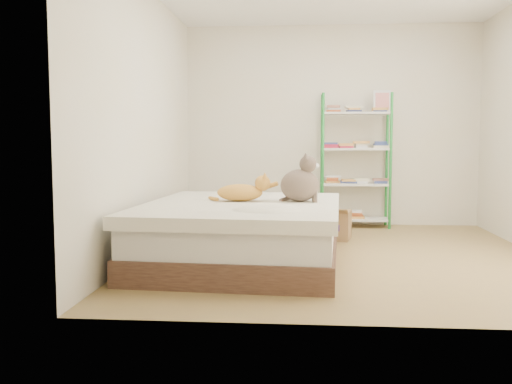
# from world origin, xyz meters

# --- Properties ---
(room) EXTENTS (3.81, 4.21, 2.61)m
(room) POSITION_xyz_m (0.00, 0.00, 1.30)
(room) COLOR olive
(room) RESTS_ON ground
(bed) EXTENTS (1.86, 2.26, 0.55)m
(bed) POSITION_xyz_m (-0.91, -0.39, 0.27)
(bed) COLOR brown
(bed) RESTS_ON ground
(orange_cat) EXTENTS (0.51, 0.29, 0.20)m
(orange_cat) POSITION_xyz_m (-0.95, -0.26, 0.65)
(orange_cat) COLOR gold
(orange_cat) RESTS_ON bed
(grey_cat) EXTENTS (0.39, 0.33, 0.43)m
(grey_cat) POSITION_xyz_m (-0.40, -0.25, 0.76)
(grey_cat) COLOR #6F5B52
(grey_cat) RESTS_ON bed
(shelf_unit) EXTENTS (0.88, 0.36, 1.74)m
(shelf_unit) POSITION_xyz_m (0.31, 1.88, 0.88)
(shelf_unit) COLOR #258C39
(shelf_unit) RESTS_ON ground
(cardboard_box) EXTENTS (0.52, 0.52, 0.37)m
(cardboard_box) POSITION_xyz_m (-0.06, 0.95, 0.16)
(cardboard_box) COLOR #A5794E
(cardboard_box) RESTS_ON ground
(white_bin) EXTENTS (0.40, 0.37, 0.38)m
(white_bin) POSITION_xyz_m (-1.56, 1.81, 0.19)
(white_bin) COLOR white
(white_bin) RESTS_ON ground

